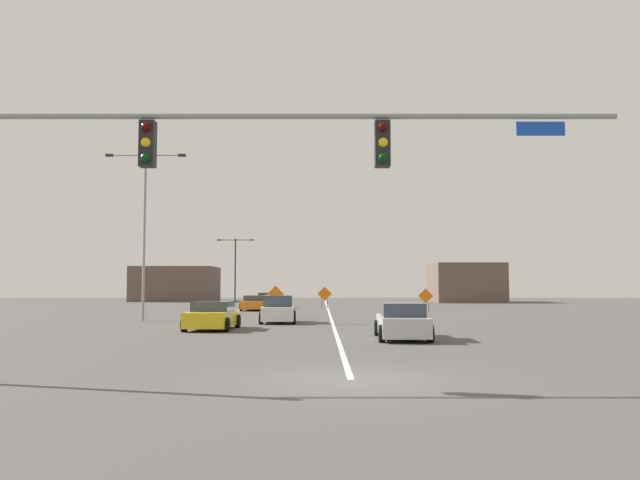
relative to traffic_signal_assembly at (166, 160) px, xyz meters
The scene contains 16 objects.
ground 6.46m from the traffic_signal_assembly, ahead, with size 180.72×180.72×0.00m, color #4C4947.
road_centre_stripe 50.63m from the traffic_signal_assembly, 85.21° to the left, with size 0.16×100.40×0.01m.
traffic_signal_assembly is the anchor object (origin of this frame).
street_lamp_near_right 24.25m from the traffic_signal_assembly, 106.27° to the left, with size 4.73×0.24×9.89m.
street_lamp_far_left 60.93m from the traffic_signal_assembly, 95.99° to the left, with size 4.33×0.24×7.46m.
construction_sign_right_lane 39.34m from the traffic_signal_assembly, 72.18° to the left, with size 1.18×0.33×1.80m.
construction_sign_right_shoulder 30.89m from the traffic_signal_assembly, 89.54° to the left, with size 1.20×0.28×1.81m.
construction_sign_left_shoulder 26.81m from the traffic_signal_assembly, 88.47° to the left, with size 1.27×0.08×2.04m.
construction_sign_left_lane 43.85m from the traffic_signal_assembly, 84.83° to the left, with size 1.31×0.09×1.94m.
car_yellow_distant 16.51m from the traffic_signal_assembly, 95.40° to the left, with size 2.26×4.25×1.31m.
car_orange_passing 38.83m from the traffic_signal_assembly, 92.65° to the left, with size 2.13×4.56×1.23m.
car_silver_mid 13.28m from the traffic_signal_assembly, 57.83° to the left, with size 2.10×4.56×1.39m.
car_white_far 21.74m from the traffic_signal_assembly, 86.75° to the left, with size 2.09×3.91×1.51m.
car_black_near 43.94m from the traffic_signal_assembly, 91.48° to the left, with size 2.08×4.23×1.38m.
roadside_building_east 67.20m from the traffic_signal_assembly, 71.64° to the left, with size 8.09×8.59×4.66m.
roadside_building_west 69.92m from the traffic_signal_assembly, 102.35° to the left, with size 10.20×8.12×4.39m.
Camera 1 is at (-0.68, -14.35, 2.09)m, focal length 36.14 mm.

